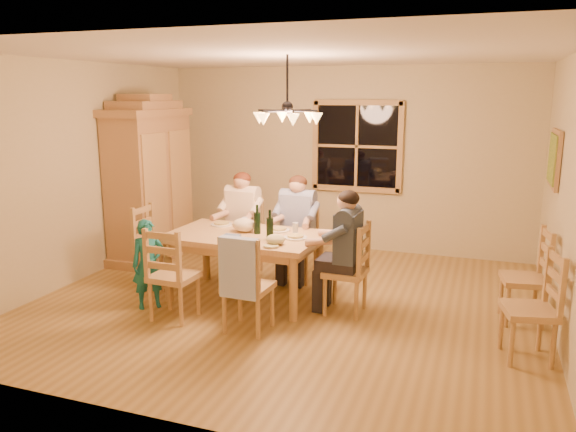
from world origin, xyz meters
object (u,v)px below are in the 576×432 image
at_px(adult_slate_man, 346,237).
at_px(wine_bottle_b, 270,225).
at_px(chair_far_right, 297,257).
at_px(dining_table, 245,243).
at_px(chair_near_right, 248,301).
at_px(chair_spare_back, 522,294).
at_px(adult_plaid_man, 297,215).
at_px(chair_near_left, 175,290).
at_px(adult_woman, 242,210).
at_px(chandelier, 287,116).
at_px(chair_far_left, 243,251).
at_px(wine_bottle_a, 257,219).
at_px(chair_spare_front, 527,327).
at_px(chair_end_left, 158,261).
at_px(chair_end_right, 345,285).
at_px(child, 148,264).
at_px(armoire, 150,185).

relative_size(adult_slate_man, wine_bottle_b, 2.65).
bearing_deg(chair_far_right, dining_table, 67.62).
relative_size(chair_near_right, chair_spare_back, 1.00).
bearing_deg(adult_plaid_man, chair_near_left, 64.80).
bearing_deg(adult_woman, chandelier, 140.45).
height_order(chair_far_left, chair_spare_back, same).
height_order(chair_near_left, wine_bottle_a, wine_bottle_a).
bearing_deg(chair_spare_front, chair_end_left, 68.97).
xyz_separation_m(adult_slate_man, wine_bottle_a, (-1.06, 0.10, 0.08)).
bearing_deg(chair_end_right, child, 107.72).
relative_size(chair_far_left, adult_plaid_man, 1.13).
bearing_deg(child, armoire, 79.87).
bearing_deg(armoire, adult_slate_man, -19.65).
height_order(chair_spare_front, chair_spare_back, same).
bearing_deg(chair_spare_back, chair_spare_front, 171.24).
bearing_deg(wine_bottle_b, wine_bottle_a, 138.31).
xyz_separation_m(child, chair_spare_front, (3.83, 0.06, -0.19)).
xyz_separation_m(chandelier, adult_slate_man, (0.68, -0.06, -1.24)).
bearing_deg(dining_table, armoire, 150.95).
bearing_deg(chair_near_left, chair_far_left, 90.00).
height_order(chandelier, dining_table, chandelier).
height_order(armoire, child, armoire).
relative_size(adult_slate_man, chair_spare_back, 0.88).
distance_m(chair_end_right, adult_plaid_man, 1.29).
bearing_deg(child, chair_near_right, -50.99).
height_order(adult_slate_man, chair_spare_back, adult_slate_man).
relative_size(chair_far_right, chair_end_right, 1.00).
relative_size(armoire, chair_near_left, 2.32).
bearing_deg(chair_near_right, chair_far_right, 93.37).
height_order(dining_table, chair_far_right, chair_far_right).
bearing_deg(chair_end_left, wine_bottle_a, 92.93).
bearing_deg(chair_end_right, chair_end_left, 90.00).
height_order(adult_plaid_man, wine_bottle_b, adult_plaid_man).
bearing_deg(chair_near_right, armoire, 142.88).
relative_size(chandelier, wine_bottle_a, 2.33).
distance_m(adult_plaid_man, chair_spare_front, 2.98).
distance_m(adult_woman, adult_slate_man, 1.80).
distance_m(chandelier, chair_end_left, 2.45).
height_order(chair_far_left, chair_end_left, same).
xyz_separation_m(chair_far_right, adult_slate_man, (0.82, -0.84, 0.54)).
relative_size(chair_end_left, chair_spare_front, 1.00).
height_order(chair_end_left, wine_bottle_a, wine_bottle_a).
bearing_deg(adult_slate_man, chair_near_left, 116.57).
height_order(chair_near_left, wine_bottle_b, wine_bottle_b).
bearing_deg(chair_end_right, wine_bottle_b, 99.33).
xyz_separation_m(dining_table, chair_near_left, (-0.46, -0.79, -0.35)).
bearing_deg(chair_spare_back, wine_bottle_a, 86.45).
relative_size(armoire, chair_spare_back, 2.32).
relative_size(chair_near_left, chair_end_right, 1.00).
distance_m(chandelier, wine_bottle_b, 1.17).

